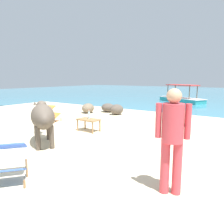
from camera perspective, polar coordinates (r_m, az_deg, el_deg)
sand_beach at (r=5.86m, az=-16.09°, el=-9.05°), size 18.00×14.00×0.04m
water_surface at (r=25.95m, az=24.51°, el=4.25°), size 60.00×36.00×0.03m
cow at (r=6.01m, az=-17.93°, el=-1.06°), size 1.91×1.49×1.15m
low_bench_table at (r=7.21m, az=-6.23°, el=-2.38°), size 0.78×0.48×0.41m
bottle at (r=7.28m, az=-6.11°, el=-0.79°), size 0.07×0.07×0.30m
deck_chair_near at (r=8.95m, az=-16.19°, el=-0.19°), size 0.65×0.84×0.68m
deck_chair_far at (r=4.17m, az=-25.57°, el=-11.22°), size 0.93×0.90×0.68m
person_standing at (r=3.33m, az=15.74°, el=-5.54°), size 0.48×0.32×1.62m
shore_rock_large at (r=11.20m, az=-1.03°, el=1.14°), size 0.78×0.65×0.45m
shore_rock_medium at (r=11.01m, az=-6.39°, el=1.04°), size 0.89×0.98×0.48m
shore_rock_small at (r=8.51m, az=17.93°, el=-1.24°), size 0.85×1.06×0.62m
shore_rock_flat at (r=10.39m, az=1.23°, el=0.67°), size 0.82×0.85×0.50m
boat_teal at (r=16.97m, az=17.93°, el=3.49°), size 3.78×2.74×1.29m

